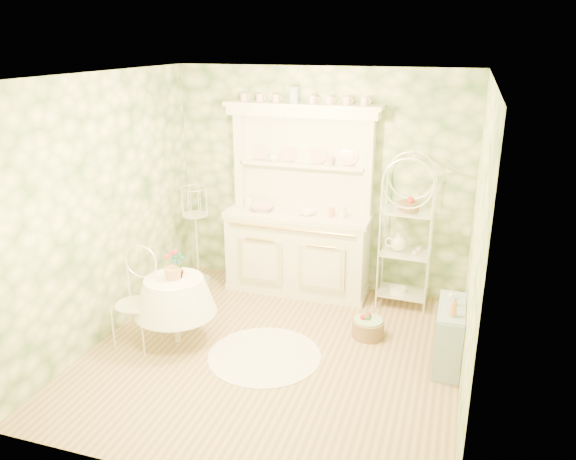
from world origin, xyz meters
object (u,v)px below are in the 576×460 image
(birdcage_stand, at_px, (196,232))
(bakers_rack, at_px, (406,236))
(cafe_chair, at_px, (136,308))
(floor_basket, at_px, (368,327))
(round_table, at_px, (176,307))
(kitchen_dresser, at_px, (298,202))
(side_shelf, at_px, (449,336))

(birdcage_stand, bearing_deg, bakers_rack, 3.12)
(cafe_chair, xyz_separation_m, floor_basket, (2.24, 0.87, -0.31))
(bakers_rack, height_order, cafe_chair, bakers_rack)
(round_table, bearing_deg, birdcage_stand, 108.06)
(bakers_rack, distance_m, round_table, 2.69)
(kitchen_dresser, distance_m, side_shelf, 2.36)
(birdcage_stand, bearing_deg, floor_basket, -17.60)
(kitchen_dresser, relative_size, side_shelf, 3.25)
(round_table, xyz_separation_m, floor_basket, (1.87, 0.71, -0.29))
(round_table, distance_m, cafe_chair, 0.40)
(bakers_rack, bearing_deg, cafe_chair, -141.92)
(side_shelf, height_order, round_table, round_table)
(side_shelf, height_order, cafe_chair, cafe_chair)
(round_table, distance_m, floor_basket, 2.02)
(bakers_rack, distance_m, cafe_chair, 3.07)
(floor_basket, bearing_deg, birdcage_stand, 162.40)
(round_table, bearing_deg, bakers_rack, 36.90)
(round_table, height_order, floor_basket, round_table)
(bakers_rack, xyz_separation_m, cafe_chair, (-2.48, -1.75, -0.45))
(floor_basket, bearing_deg, bakers_rack, 74.38)
(bakers_rack, xyz_separation_m, side_shelf, (0.58, -1.17, -0.56))
(cafe_chair, distance_m, birdcage_stand, 1.63)
(bakers_rack, height_order, birdcage_stand, bakers_rack)
(bakers_rack, height_order, round_table, bakers_rack)
(bakers_rack, bearing_deg, floor_basket, -102.69)
(bakers_rack, bearing_deg, round_table, -140.17)
(birdcage_stand, bearing_deg, kitchen_dresser, 6.34)
(kitchen_dresser, height_order, birdcage_stand, kitchen_dresser)
(side_shelf, height_order, floor_basket, side_shelf)
(side_shelf, distance_m, cafe_chair, 3.12)
(kitchen_dresser, bearing_deg, side_shelf, -32.01)
(side_shelf, bearing_deg, kitchen_dresser, 149.76)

